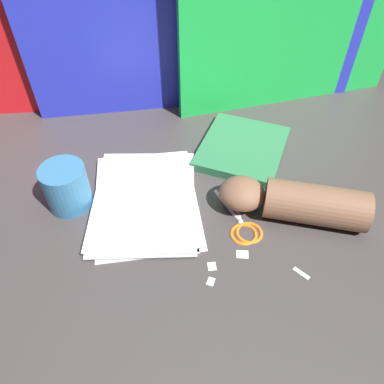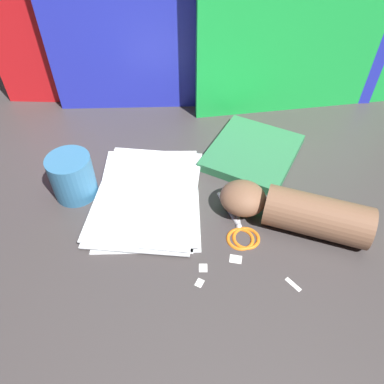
% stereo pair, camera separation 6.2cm
% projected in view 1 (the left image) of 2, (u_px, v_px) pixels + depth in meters
% --- Properties ---
extents(ground_plane, '(6.00, 6.00, 0.00)m').
position_uv_depth(ground_plane, '(211.00, 224.00, 0.75)').
color(ground_plane, '#3D3838').
extents(backdrop_panel_left, '(0.64, 0.03, 0.52)m').
position_uv_depth(backdrop_panel_left, '(85.00, 10.00, 0.86)').
color(backdrop_panel_left, red).
rests_on(backdrop_panel_left, ground_plane).
extents(backdrop_panel_center, '(0.86, 0.09, 0.49)m').
position_uv_depth(backdrop_panel_center, '(201.00, 13.00, 0.88)').
color(backdrop_panel_center, '#2833D1').
rests_on(backdrop_panel_center, ground_plane).
extents(backdrop_panel_right, '(0.60, 0.14, 0.45)m').
position_uv_depth(backdrop_panel_right, '(299.00, 20.00, 0.91)').
color(backdrop_panel_right, green).
rests_on(backdrop_panel_right, ground_plane).
extents(paper_stack, '(0.23, 0.30, 0.02)m').
position_uv_depth(paper_stack, '(145.00, 200.00, 0.79)').
color(paper_stack, white).
rests_on(paper_stack, ground_plane).
extents(book_closed, '(0.26, 0.28, 0.02)m').
position_uv_depth(book_closed, '(242.00, 148.00, 0.90)').
color(book_closed, '#2D7247').
rests_on(book_closed, ground_plane).
extents(scissors, '(0.09, 0.16, 0.01)m').
position_uv_depth(scissors, '(242.00, 224.00, 0.75)').
color(scissors, silver).
rests_on(scissors, ground_plane).
extents(hand_forearm, '(0.30, 0.16, 0.08)m').
position_uv_depth(hand_forearm, '(295.00, 202.00, 0.74)').
color(hand_forearm, brown).
rests_on(hand_forearm, ground_plane).
extents(paper_scrap_near, '(0.02, 0.02, 0.00)m').
position_uv_depth(paper_scrap_near, '(211.00, 281.00, 0.66)').
color(paper_scrap_near, white).
rests_on(paper_scrap_near, ground_plane).
extents(paper_scrap_mid, '(0.02, 0.02, 0.00)m').
position_uv_depth(paper_scrap_mid, '(242.00, 254.00, 0.70)').
color(paper_scrap_mid, white).
rests_on(paper_scrap_mid, ground_plane).
extents(paper_scrap_far, '(0.02, 0.02, 0.00)m').
position_uv_depth(paper_scrap_far, '(212.00, 266.00, 0.68)').
color(paper_scrap_far, white).
rests_on(paper_scrap_far, ground_plane).
extents(paper_scrap_side, '(0.03, 0.03, 0.00)m').
position_uv_depth(paper_scrap_side, '(301.00, 273.00, 0.67)').
color(paper_scrap_side, white).
rests_on(paper_scrap_side, ground_plane).
extents(mug, '(0.09, 0.09, 0.10)m').
position_uv_depth(mug, '(67.00, 187.00, 0.76)').
color(mug, teal).
rests_on(mug, ground_plane).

